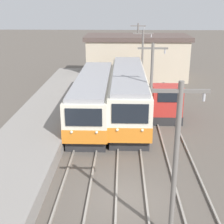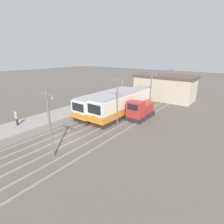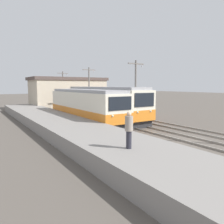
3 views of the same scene
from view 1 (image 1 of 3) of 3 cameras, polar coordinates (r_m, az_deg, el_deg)
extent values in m
plane|color=#564F47|center=(15.72, 2.77, -15.54)|extent=(200.00, 200.00, 0.00)
cube|color=gray|center=(15.97, -9.65, -14.91)|extent=(0.10, 60.00, 0.14)
cube|color=gray|center=(15.76, -4.33, -15.17)|extent=(0.10, 60.00, 0.14)
cube|color=gray|center=(15.68, 0.80, -15.30)|extent=(0.10, 60.00, 0.14)
cube|color=gray|center=(15.72, 6.25, -15.32)|extent=(0.10, 60.00, 0.14)
cube|color=gray|center=(15.92, 12.06, -15.19)|extent=(0.10, 60.00, 0.14)
cube|color=gray|center=(16.23, 17.24, -14.95)|extent=(0.10, 60.00, 0.14)
cube|color=#28282B|center=(25.61, -3.34, -0.40)|extent=(2.58, 12.41, 0.70)
cube|color=silver|center=(25.11, -3.41, 3.07)|extent=(2.80, 12.92, 2.53)
cube|color=orange|center=(25.35, -3.38, 1.32)|extent=(2.84, 12.96, 0.91)
cube|color=black|center=(18.82, -5.22, -0.98)|extent=(2.24, 0.06, 1.11)
sphere|color=silver|center=(19.27, -7.41, -3.65)|extent=(0.18, 0.18, 0.18)
sphere|color=silver|center=(19.09, -2.84, -3.73)|extent=(0.18, 0.18, 0.18)
cube|color=#939399|center=(24.75, -3.48, 6.20)|extent=(2.46, 12.41, 0.28)
cube|color=#28282B|center=(26.39, 2.91, 0.21)|extent=(2.58, 13.75, 0.70)
cube|color=silver|center=(25.87, 2.97, 3.87)|extent=(2.80, 14.32, 2.79)
cube|color=orange|center=(26.12, 2.94, 1.98)|extent=(2.84, 14.36, 1.01)
cube|color=black|center=(18.84, 3.33, -0.32)|extent=(2.24, 0.06, 1.23)
sphere|color=silver|center=(19.21, 0.97, -3.29)|extent=(0.18, 0.18, 0.18)
sphere|color=silver|center=(19.25, 5.57, -3.33)|extent=(0.18, 0.18, 0.18)
cube|color=#939399|center=(25.50, 3.03, 7.20)|extent=(2.46, 13.75, 0.28)
cube|color=#28282B|center=(26.71, 9.35, 0.21)|extent=(2.40, 5.17, 0.70)
cube|color=#B22D28|center=(24.59, 10.03, 2.17)|extent=(2.28, 1.66, 2.30)
cube|color=black|center=(23.64, 10.37, 2.74)|extent=(1.68, 0.04, 0.83)
cube|color=#B22D28|center=(27.17, 9.26, 2.87)|extent=(1.92, 3.42, 1.40)
cylinder|color=black|center=(26.92, 9.37, 4.81)|extent=(0.16, 0.16, 0.50)
cylinder|color=slate|center=(11.95, 11.47, -9.74)|extent=(0.20, 0.20, 6.50)
cube|color=slate|center=(10.86, 12.48, 3.77)|extent=(2.00, 0.12, 0.12)
cylinder|color=#B2B2B7|center=(11.09, 16.47, 2.67)|extent=(0.10, 0.10, 0.30)
cylinder|color=slate|center=(21.72, 7.15, 3.89)|extent=(0.20, 0.20, 6.50)
cube|color=slate|center=(21.14, 7.48, 11.48)|extent=(2.00, 0.12, 0.12)
cylinder|color=#B2B2B7|center=(21.26, 9.65, 10.88)|extent=(0.10, 0.10, 0.30)
cylinder|color=slate|center=(32.00, 5.55, 8.93)|extent=(0.20, 0.20, 6.50)
cube|color=slate|center=(31.61, 5.72, 14.11)|extent=(2.00, 0.12, 0.12)
cylinder|color=#B2B2B7|center=(31.69, 7.19, 13.70)|extent=(0.10, 0.10, 0.30)
cylinder|color=slate|center=(42.42, 4.71, 11.51)|extent=(0.20, 0.20, 6.50)
cube|color=slate|center=(42.12, 4.82, 15.42)|extent=(2.00, 0.12, 0.12)
cylinder|color=#B2B2B7|center=(42.18, 5.94, 15.12)|extent=(0.10, 0.10, 0.30)
cube|color=beige|center=(39.49, 4.53, 9.66)|extent=(12.00, 6.00, 4.77)
cube|color=#51423D|center=(39.14, 4.63, 13.47)|extent=(12.60, 6.30, 0.50)
camera|label=2|loc=(15.41, 85.26, 3.06)|focal=28.00mm
camera|label=3|loc=(13.86, -68.33, -15.15)|focal=35.00mm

